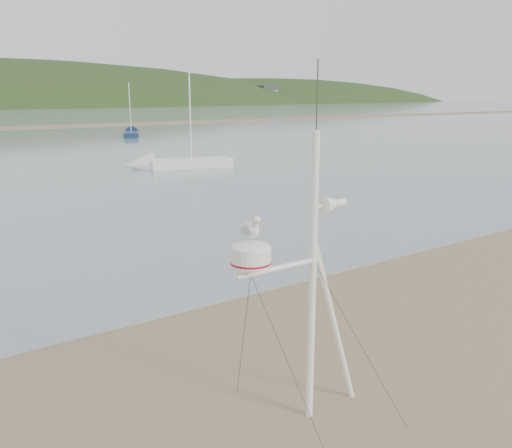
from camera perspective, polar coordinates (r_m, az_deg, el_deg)
mast_rig at (r=7.18m, az=5.71°, el=-12.17°), size 2.05×2.19×4.63m
sailboat_blue_far at (r=58.13m, az=-12.97°, el=9.30°), size 3.58×5.82×5.75m
sailboat_white_near at (r=32.01m, az=-9.55°, el=6.28°), size 6.40×3.28×6.22m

